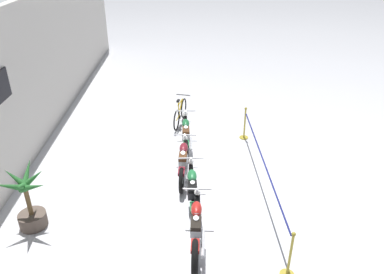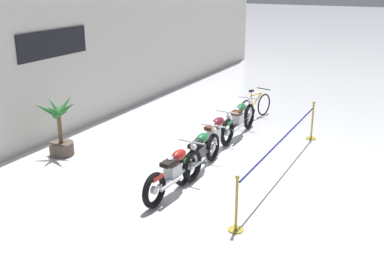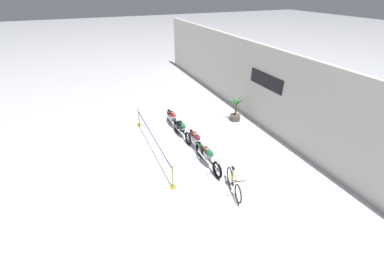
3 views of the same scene
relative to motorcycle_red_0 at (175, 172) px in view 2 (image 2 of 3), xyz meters
The scene contains 10 objects.
ground_plane 2.03m from the motorcycle_red_0, 14.03° to the right, with size 120.00×120.00×0.00m, color silver.
back_wall 5.29m from the motorcycle_red_0, 67.52° to the left, with size 28.00×0.29×4.20m.
motorcycle_red_0 is the anchor object (origin of this frame).
motorcycle_green_1 1.24m from the motorcycle_red_0, ahead, with size 2.25×0.62×0.91m.
motorcycle_maroon_2 2.57m from the motorcycle_red_0, ahead, with size 2.08×0.62×0.91m.
motorcycle_green_3 3.98m from the motorcycle_red_0, ahead, with size 2.39×0.62×0.94m.
bicycle 5.80m from the motorcycle_red_0, ahead, with size 1.68×0.57×0.95m.
potted_palm_left_of_row 3.62m from the motorcycle_red_0, 79.44° to the left, with size 1.05×1.07×1.46m.
stanchion_far_left 1.86m from the motorcycle_red_0, 65.41° to the right, with size 5.55×0.28×1.05m.
stanchion_mid_left 4.97m from the motorcycle_red_0, 19.82° to the right, with size 0.28×0.28×1.05m.
Camera 2 is at (-9.79, -3.88, 4.29)m, focal length 45.00 mm.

